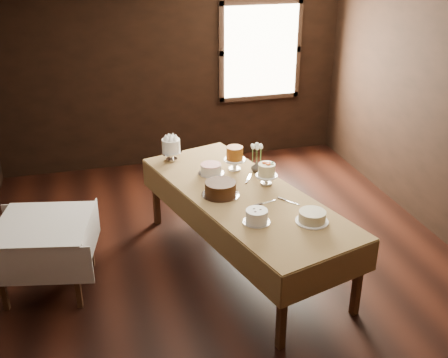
# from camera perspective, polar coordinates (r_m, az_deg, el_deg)

# --- Properties ---
(floor) EXTENTS (5.00, 6.00, 0.01)m
(floor) POSITION_cam_1_polar(r_m,az_deg,el_deg) (5.64, 0.54, -9.61)
(floor) COLOR black
(floor) RESTS_ON ground
(wall_back) EXTENTS (5.00, 0.02, 2.80)m
(wall_back) POSITION_cam_1_polar(r_m,az_deg,el_deg) (7.78, -5.53, 11.55)
(wall_back) COLOR black
(wall_back) RESTS_ON ground
(window) EXTENTS (1.10, 0.05, 1.30)m
(window) POSITION_cam_1_polar(r_m,az_deg,el_deg) (8.00, 3.95, 13.44)
(window) COLOR #FFEABF
(window) RESTS_ON wall_back
(display_table) EXTENTS (1.72, 2.83, 0.82)m
(display_table) POSITION_cam_1_polar(r_m,az_deg,el_deg) (5.37, 2.11, -2.11)
(display_table) COLOR #412513
(display_table) RESTS_ON ground
(side_table) EXTENTS (1.01, 1.01, 0.72)m
(side_table) POSITION_cam_1_polar(r_m,az_deg,el_deg) (5.34, -18.73, -5.25)
(side_table) COLOR #412513
(side_table) RESTS_ON ground
(cake_meringue) EXTENTS (0.25, 0.25, 0.26)m
(cake_meringue) POSITION_cam_1_polar(r_m,az_deg,el_deg) (6.09, -5.66, 3.06)
(cake_meringue) COLOR silver
(cake_meringue) RESTS_ON display_table
(cake_lattice) EXTENTS (0.28, 0.28, 0.11)m
(cake_lattice) POSITION_cam_1_polar(r_m,az_deg,el_deg) (5.73, -1.40, 0.99)
(cake_lattice) COLOR silver
(cake_lattice) RESTS_ON display_table
(cake_caramel) EXTENTS (0.24, 0.24, 0.28)m
(cake_caramel) POSITION_cam_1_polar(r_m,az_deg,el_deg) (5.81, 1.15, 2.09)
(cake_caramel) COLOR white
(cake_caramel) RESTS_ON display_table
(cake_chocolate) EXTENTS (0.42, 0.42, 0.14)m
(cake_chocolate) POSITION_cam_1_polar(r_m,az_deg,el_deg) (5.26, -0.38, -1.09)
(cake_chocolate) COLOR silver
(cake_chocolate) RESTS_ON display_table
(cake_flowers) EXTENTS (0.23, 0.23, 0.24)m
(cake_flowers) POSITION_cam_1_polar(r_m,az_deg,el_deg) (5.50, 4.55, 0.45)
(cake_flowers) COLOR white
(cake_flowers) RESTS_ON display_table
(cake_swirl) EXTENTS (0.25, 0.25, 0.13)m
(cake_swirl) POSITION_cam_1_polar(r_m,az_deg,el_deg) (4.79, 3.50, -4.06)
(cake_swirl) COLOR silver
(cake_swirl) RESTS_ON display_table
(cake_cream) EXTENTS (0.30, 0.30, 0.11)m
(cake_cream) POSITION_cam_1_polar(r_m,az_deg,el_deg) (4.87, 9.40, -4.04)
(cake_cream) COLOR white
(cake_cream) RESTS_ON display_table
(cake_server_a) EXTENTS (0.24, 0.09, 0.01)m
(cake_server_a) POSITION_cam_1_polar(r_m,az_deg,el_deg) (5.18, 4.79, -2.45)
(cake_server_a) COLOR silver
(cake_server_a) RESTS_ON display_table
(cake_server_b) EXTENTS (0.17, 0.21, 0.01)m
(cake_server_b) POSITION_cam_1_polar(r_m,az_deg,el_deg) (5.19, 7.34, -2.52)
(cake_server_b) COLOR silver
(cake_server_b) RESTS_ON display_table
(cake_server_c) EXTENTS (0.12, 0.23, 0.01)m
(cake_server_c) POSITION_cam_1_polar(r_m,az_deg,el_deg) (5.52, 0.11, -0.52)
(cake_server_c) COLOR silver
(cake_server_c) RESTS_ON display_table
(cake_server_d) EXTENTS (0.14, 0.22, 0.01)m
(cake_server_d) POSITION_cam_1_polar(r_m,az_deg,el_deg) (5.68, 2.71, 0.22)
(cake_server_d) COLOR silver
(cake_server_d) RESTS_ON display_table
(flower_vase) EXTENTS (0.14, 0.14, 0.12)m
(flower_vase) POSITION_cam_1_polar(r_m,az_deg,el_deg) (5.78, 3.47, 1.28)
(flower_vase) COLOR #2D2823
(flower_vase) RESTS_ON display_table
(flower_bouquet) EXTENTS (0.14, 0.14, 0.20)m
(flower_bouquet) POSITION_cam_1_polar(r_m,az_deg,el_deg) (5.71, 3.51, 2.93)
(flower_bouquet) COLOR white
(flower_bouquet) RESTS_ON flower_vase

